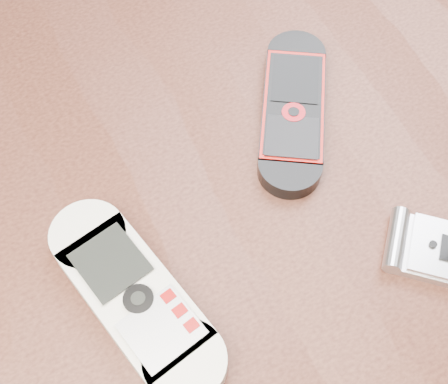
{
  "coord_description": "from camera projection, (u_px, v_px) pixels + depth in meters",
  "views": [
    {
      "loc": [
        -0.1,
        -0.2,
        1.15
      ],
      "look_at": [
        0.01,
        0.0,
        0.76
      ],
      "focal_mm": 50.0,
      "sensor_mm": 36.0,
      "label": 1
    }
  ],
  "objects": [
    {
      "name": "table",
      "position": [
        219.0,
        260.0,
        0.55
      ],
      "size": [
        1.2,
        0.8,
        0.75
      ],
      "color": "black",
      "rests_on": "ground"
    },
    {
      "name": "nokia_white",
      "position": [
        134.0,
        297.0,
        0.41
      ],
      "size": [
        0.09,
        0.17,
        0.02
      ],
      "primitive_type": "cube",
      "rotation": [
        0.0,
        0.0,
        0.2
      ],
      "color": "silver",
      "rests_on": "table"
    },
    {
      "name": "nokia_black_red",
      "position": [
        293.0,
        109.0,
        0.49
      ],
      "size": [
        0.13,
        0.16,
        0.02
      ],
      "primitive_type": "cube",
      "rotation": [
        0.0,
        0.0,
        -0.57
      ],
      "color": "black",
      "rests_on": "table"
    }
  ]
}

